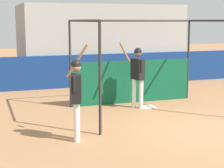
{
  "coord_description": "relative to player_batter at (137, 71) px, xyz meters",
  "views": [
    {
      "loc": [
        -5.18,
        -7.64,
        2.7
      ],
      "look_at": [
        -1.94,
        1.58,
        1.03
      ],
      "focal_mm": 60.0,
      "sensor_mm": 36.0,
      "label": 1
    }
  ],
  "objects": [
    {
      "name": "outfield_wall",
      "position": [
        0.67,
        4.19,
        -0.49
      ],
      "size": [
        24.0,
        0.12,
        1.32
      ],
      "color": "navy",
      "rests_on": "ground"
    },
    {
      "name": "batting_cage",
      "position": [
        0.16,
        0.33,
        -0.02
      ],
      "size": [
        4.23,
        3.12,
        2.72
      ],
      "color": "#282828",
      "rests_on": "ground"
    },
    {
      "name": "player_batter",
      "position": [
        0.0,
        0.0,
        0.0
      ],
      "size": [
        0.55,
        0.88,
        2.01
      ],
      "rotation": [
        0.0,
        0.0,
        1.77
      ],
      "color": "white",
      "rests_on": "ground"
    },
    {
      "name": "player_waiting",
      "position": [
        -2.55,
        -2.51,
        -0.02
      ],
      "size": [
        0.52,
        0.81,
        2.18
      ],
      "rotation": [
        0.0,
        0.0,
        1.29
      ],
      "color": "white",
      "rests_on": "ground"
    },
    {
      "name": "ground_plane",
      "position": [
        0.67,
        -2.84,
        -1.15
      ],
      "size": [
        60.0,
        60.0,
        0.0
      ],
      "primitive_type": "plane",
      "color": "#A8754C"
    },
    {
      "name": "bleacher_section",
      "position": [
        0.67,
        6.25,
        0.54
      ],
      "size": [
        7.05,
        4.0,
        3.4
      ],
      "color": "#9E9E99",
      "rests_on": "ground"
    },
    {
      "name": "home_plate",
      "position": [
        0.36,
        -0.01,
        -1.14
      ],
      "size": [
        0.44,
        0.44,
        0.02
      ],
      "color": "white",
      "rests_on": "ground"
    }
  ]
}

